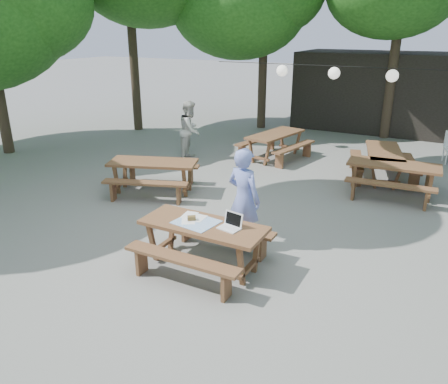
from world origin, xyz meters
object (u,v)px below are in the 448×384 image
picnic_table_nw (154,176)px  second_person (190,130)px  main_picnic_table (204,244)px  woman (244,199)px

picnic_table_nw → second_person: (-0.75, 2.83, 0.46)m
main_picnic_table → picnic_table_nw: (-2.76, 2.41, 0.00)m
picnic_table_nw → second_person: second_person is taller
woman → second_person: (-3.78, 4.32, -0.05)m
main_picnic_table → second_person: second_person is taller
main_picnic_table → second_person: bearing=123.8°
second_person → main_picnic_table: bearing=-160.1°
picnic_table_nw → second_person: size_ratio=1.38×
main_picnic_table → picnic_table_nw: 3.66m
picnic_table_nw → woman: bearing=-46.1°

